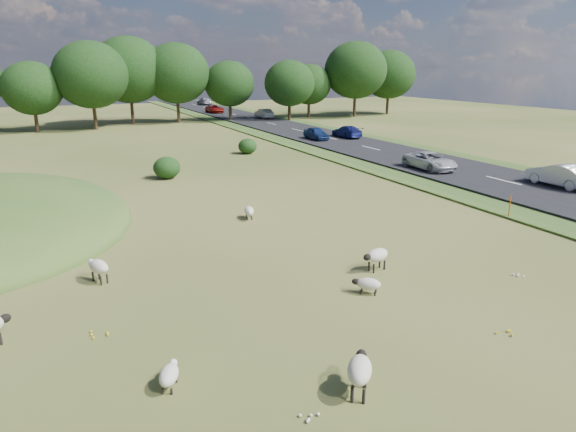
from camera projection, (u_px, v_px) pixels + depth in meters
The scene contains 18 objects.
ground at pixel (170, 177), 37.21m from camera, with size 160.00×160.00×0.00m, color #395119.
road at pixel (339, 141), 53.98m from camera, with size 8.00×150.00×0.25m, color black.
treeline at pixel (98, 76), 65.79m from camera, with size 96.28×14.66×11.70m.
shrubs at pixel (145, 157), 41.01m from camera, with size 25.55×15.19×1.56m.
marker_post at pixel (510, 207), 26.87m from camera, with size 0.06×0.06×1.20m, color #D8590C.
sheep_1 at pixel (98, 267), 18.83m from camera, with size 0.87×1.25×0.87m.
sheep_2 at pixel (368, 284), 17.90m from camera, with size 0.98×0.93×0.59m.
sheep_3 at pixel (169, 374), 12.64m from camera, with size 0.78×1.07×0.60m.
sheep_4 at pixel (360, 369), 12.32m from camera, with size 1.13×1.32×0.97m.
sheep_5 at pixel (249, 211), 26.76m from camera, with size 0.73×1.18×0.65m.
sheep_6 at pixel (377, 255), 19.89m from camera, with size 1.28×0.74×0.90m.
car_0 at pixel (204, 101), 104.26m from camera, with size 1.99×4.90×1.42m, color #989A9F.
car_2 at pixel (264, 114), 76.54m from camera, with size 1.50×4.29×1.41m, color #9DA0A4.
car_3 at pixel (347, 131), 55.90m from camera, with size 1.77×4.35×1.26m, color navy.
car_4 at pixel (316, 133), 54.32m from camera, with size 1.51×3.74×1.27m, color navy.
car_5 at pixel (430, 161), 38.48m from camera, with size 2.11×4.58×1.27m, color silver.
car_6 at pixel (215, 109), 85.92m from camera, with size 2.13×4.61×1.28m, color maroon.
car_7 at pixel (560, 175), 32.98m from camera, with size 1.53×4.38×1.44m, color silver.
Camera 1 is at (-7.64, -16.73, 7.66)m, focal length 32.00 mm.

